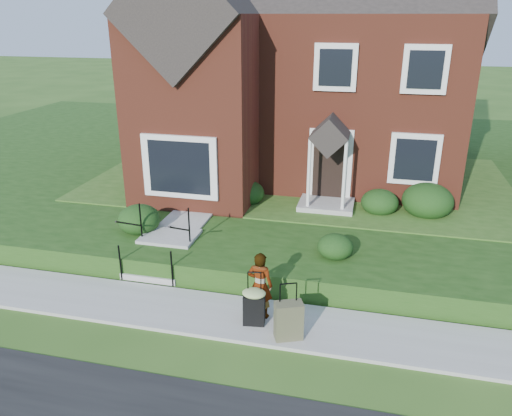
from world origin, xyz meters
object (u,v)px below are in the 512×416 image
(woman, at_px, (260,285))
(suitcase_black, at_px, (254,305))
(front_steps, at_px, (163,250))
(suitcase_olive, at_px, (289,320))

(woman, relative_size, suitcase_black, 1.26)
(front_steps, xyz_separation_m, woman, (2.90, -1.71, 0.34))
(front_steps, bearing_deg, suitcase_olive, -32.75)
(suitcase_olive, bearing_deg, front_steps, 124.88)
(woman, height_order, suitcase_olive, woman)
(front_steps, distance_m, suitcase_olive, 4.29)
(front_steps, relative_size, suitcase_black, 1.74)
(suitcase_olive, bearing_deg, suitcase_black, 135.90)
(suitcase_black, xyz_separation_m, suitcase_olive, (0.76, -0.30, -0.06))
(woman, distance_m, suitcase_olive, 0.99)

